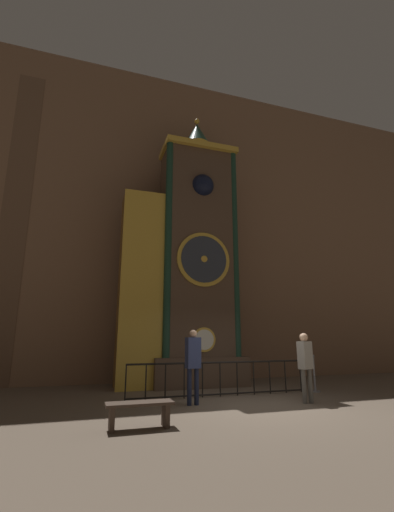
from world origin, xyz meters
name	(u,v)px	position (x,y,z in m)	size (l,w,h in m)	color
ground_plane	(262,407)	(0.00, 0.00, 0.00)	(28.00, 28.00, 0.00)	brown
cathedral_back_wall	(191,219)	(-0.09, 5.33, 6.34)	(24.00, 0.32, 12.69)	#846047
clock_tower	(185,261)	(-0.78, 3.82, 4.18)	(4.30, 1.84, 10.03)	brown
railing_fence	(220,377)	(-0.38, 1.62, 0.50)	(5.14, 0.05, 0.91)	black
visitor_near	(193,359)	(-1.45, 0.67, 1.04)	(0.36, 0.26, 1.74)	#1B213A
visitor_far	(305,360)	(1.28, 0.04, 1.00)	(0.39, 0.32, 1.66)	#58554F
stanchion_post	(315,380)	(2.58, 1.51, 0.34)	(0.28, 0.28, 1.05)	gray
visitor_bench	(139,410)	(-2.98, -1.07, 0.31)	(1.18, 0.40, 0.44)	#423328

